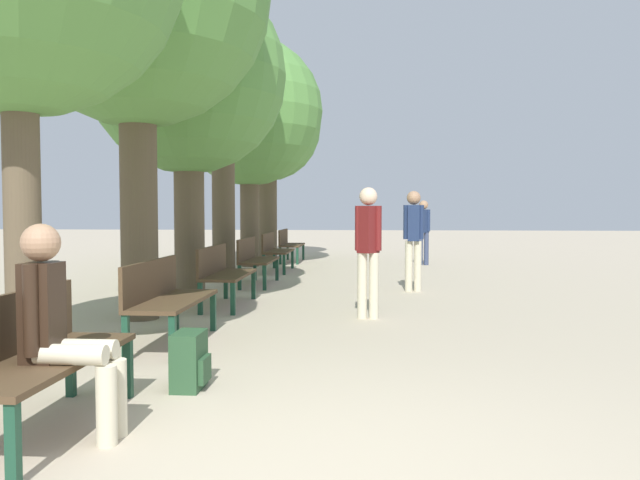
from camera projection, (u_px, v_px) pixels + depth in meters
ground_plane at (286, 470)px, 3.34m from camera, size 80.00×80.00×0.00m
bench_row_0 at (32, 351)px, 3.88m from camera, size 0.53×1.60×0.87m
bench_row_1 at (165, 295)px, 6.44m from camera, size 0.53×1.60×0.87m
bench_row_2 at (222, 271)px, 9.01m from camera, size 0.53×1.60×0.87m
bench_row_3 at (254, 257)px, 11.58m from camera, size 0.53×1.60×0.87m
bench_row_4 at (275, 249)px, 14.14m from camera, size 0.53×1.60×0.87m
bench_row_5 at (289, 243)px, 16.71m from camera, size 0.53×1.60×0.87m
tree_row_2 at (188, 78)px, 10.07m from camera, size 3.19×3.19×5.18m
tree_row_3 at (223, 82)px, 12.49m from camera, size 2.27×2.27×5.24m
tree_row_4 at (249, 113)px, 15.30m from camera, size 3.63×3.63×5.62m
tree_row_5 at (267, 130)px, 18.11m from camera, size 3.11×3.11×5.36m
person_seated at (62, 325)px, 3.76m from camera, size 0.60×0.34×1.31m
backpack at (190, 361)px, 4.85m from camera, size 0.25×0.36×0.45m
pedestrian_near at (413, 234)px, 10.64m from camera, size 0.35×0.25×1.72m
pedestrian_mid at (424, 228)px, 15.76m from camera, size 0.33×0.29×1.64m
pedestrian_far at (368, 244)px, 7.96m from camera, size 0.34×0.30×1.68m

